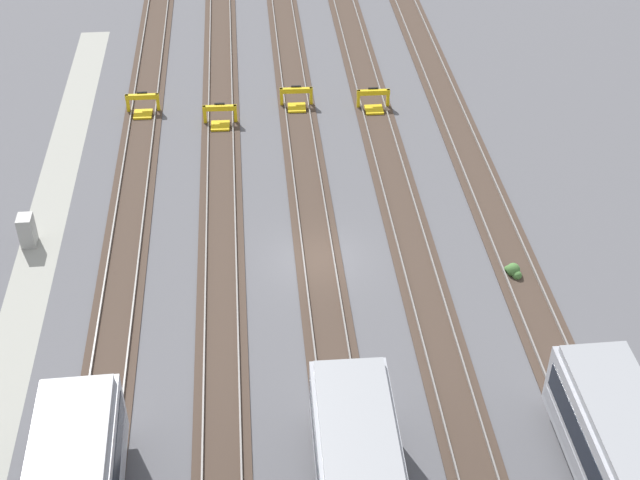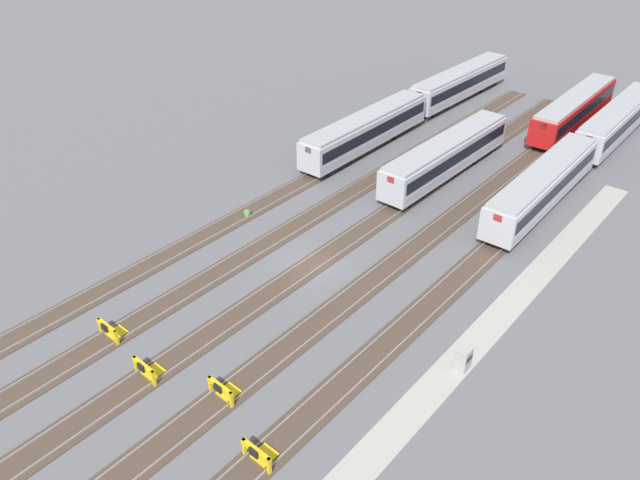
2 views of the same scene
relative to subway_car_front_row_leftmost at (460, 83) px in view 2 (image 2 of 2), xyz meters
The scene contains 19 objects.
ground_plane 39.25m from the subway_car_front_row_leftmost, 166.44° to the right, with size 400.00×400.00×0.00m, color #5B5B60.
service_walkway 44.36m from the subway_car_front_row_leftmost, 149.32° to the right, with size 54.00×2.00×0.01m, color #9E9E93.
rail_track_nearest 42.38m from the subway_car_front_row_leftmost, 154.17° to the right, with size 90.00×2.23×0.21m.
rail_track_near_inner 40.59m from the subway_car_front_row_leftmost, 160.07° to the right, with size 90.00×2.23×0.21m.
rail_track_middle 39.25m from the subway_car_front_row_leftmost, 166.44° to the right, with size 90.00×2.24×0.21m.
rail_track_far_inner 38.43m from the subway_car_front_row_leftmost, behind, with size 90.00×2.23×0.21m.
rail_track_farthest 38.16m from the subway_car_front_row_leftmost, behind, with size 90.00×2.23×0.21m.
subway_car_front_row_leftmost is the anchor object (origin of this frame).
subway_car_front_row_left_inner 18.98m from the subway_car_front_row_leftmost, behind, with size 18.02×2.97×3.70m.
subway_car_front_row_centre 18.50m from the subway_car_front_row_leftmost, 90.26° to the right, with size 18.03×3.02×3.70m.
subway_car_front_row_right_inner 21.07m from the subway_car_front_row_leftmost, 154.23° to the right, with size 18.04×3.10×3.70m.
subway_car_front_row_rightmost 13.85m from the subway_car_front_row_leftmost, 89.55° to the right, with size 18.05×3.14×3.70m.
subway_car_back_row_leftmost 26.49m from the subway_car_front_row_leftmost, 135.76° to the right, with size 18.05×3.17×3.70m.
bumper_stop_nearest_track 56.22m from the subway_car_front_row_leftmost, 160.83° to the right, with size 1.36×2.00×1.22m.
bumper_stop_near_inner_track 53.14m from the subway_car_front_row_leftmost, 164.91° to the right, with size 1.37×2.01×1.22m.
bumper_stop_middle_track 53.86m from the subway_car_front_row_leftmost, behind, with size 1.37×2.01×1.22m.
bumper_stop_far_inner_track 52.60m from the subway_car_front_row_leftmost, behind, with size 1.35×2.00×1.22m.
electrical_cabinet 46.74m from the subway_car_front_row_leftmost, 150.35° to the right, with size 0.90×0.73×1.60m.
weed_clump 36.18m from the subway_car_front_row_leftmost, behind, with size 0.92×0.70×0.64m.
Camera 2 is at (-28.86, -24.85, 26.82)m, focal length 35.00 mm.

